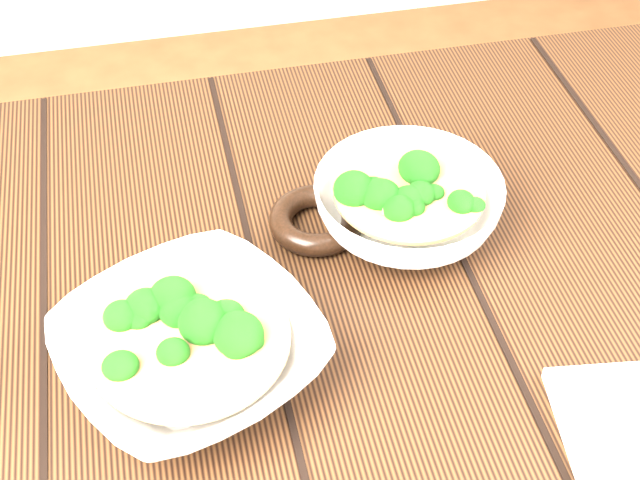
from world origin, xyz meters
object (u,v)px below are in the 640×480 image
trivet (317,220)px  soup_bowl_back (407,204)px  table (292,393)px  soup_bowl_front (191,348)px

trivet → soup_bowl_back: bearing=-11.0°
table → soup_bowl_back: size_ratio=5.03×
soup_bowl_front → trivet: size_ratio=2.93×
soup_bowl_back → trivet: 0.09m
table → soup_bowl_front: soup_bowl_front is taller
table → soup_bowl_back: bearing=33.2°
table → trivet: size_ratio=12.44×
soup_bowl_front → trivet: (0.14, 0.15, -0.02)m
soup_bowl_front → soup_bowl_back: 0.27m
table → soup_bowl_front: 0.18m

